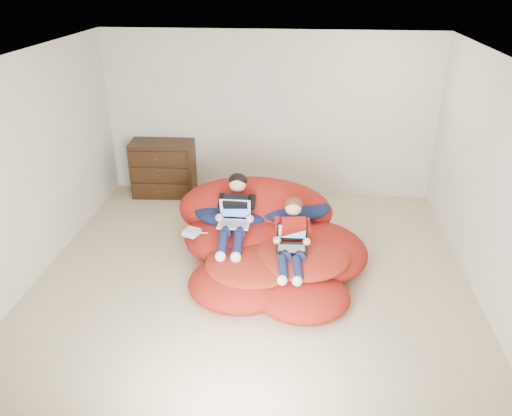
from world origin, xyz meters
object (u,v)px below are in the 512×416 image
Objects in this scene: laptop_black at (292,241)px; younger_boy at (292,235)px; dresser at (164,169)px; beanbag_pile at (266,240)px; older_boy at (235,211)px; laptop_white at (234,217)px.

younger_boy is at bearing 90.00° from laptop_black.
younger_boy reaches higher than dresser.
beanbag_pile is at bearing 123.67° from laptop_black.
dresser is 0.91× the size of older_boy.
beanbag_pile is 0.54m from older_boy.
dresser is 2.53m from beanbag_pile.
laptop_white is (0.00, -0.08, -0.04)m from older_boy.
older_boy is 1.14× the size of younger_boy.
beanbag_pile is 0.63m from younger_boy.
older_boy is at bearing 90.00° from laptop_white.
dresser is at bearing 125.60° from laptop_white.
laptop_black is (0.32, -0.48, 0.28)m from beanbag_pile.
younger_boy is (0.69, -0.39, -0.07)m from older_boy.
beanbag_pile is 0.52m from laptop_white.
laptop_black is (0.00, -0.05, -0.05)m from younger_boy.
older_boy is 3.12× the size of laptop_black.
laptop_white is at bearing 152.25° from laptop_black.
older_boy is (1.39, -1.87, 0.24)m from dresser.
older_boy is at bearing -172.81° from beanbag_pile.
dresser is at bearing 132.67° from younger_boy.
laptop_white is 1.06× the size of laptop_black.
older_boy is at bearing -53.32° from dresser.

